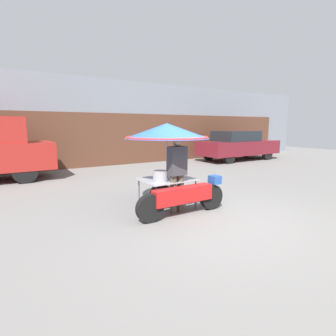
{
  "coord_description": "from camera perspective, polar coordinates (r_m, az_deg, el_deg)",
  "views": [
    {
      "loc": [
        -3.43,
        -3.68,
        1.83
      ],
      "look_at": [
        -0.41,
        1.15,
        0.91
      ],
      "focal_mm": 28.0,
      "sensor_mm": 36.0,
      "label": 1
    }
  ],
  "objects": [
    {
      "name": "vendor_motorcycle_cart",
      "position": [
        5.68,
        0.16,
        5.45
      ],
      "size": [
        2.09,
        1.84,
        1.89
      ],
      "color": "black",
      "rests_on": "ground"
    },
    {
      "name": "shopfront_building",
      "position": [
        13.12,
        -17.07,
        9.28
      ],
      "size": [
        28.0,
        2.06,
        3.91
      ],
      "color": "gray",
      "rests_on": "ground"
    },
    {
      "name": "vendor_person",
      "position": [
        5.5,
        1.99,
        -0.44
      ],
      "size": [
        0.38,
        0.22,
        1.63
      ],
      "color": "#4C473D",
      "rests_on": "ground"
    },
    {
      "name": "potted_plant",
      "position": [
        17.95,
        20.37,
        4.3
      ],
      "size": [
        0.63,
        0.63,
        0.87
      ],
      "color": "#2D2D33",
      "rests_on": "ground"
    },
    {
      "name": "parked_car",
      "position": [
        14.55,
        14.98,
        4.83
      ],
      "size": [
        4.6,
        1.78,
        1.56
      ],
      "color": "black",
      "rests_on": "ground"
    },
    {
      "name": "ground_plane",
      "position": [
        5.35,
        10.54,
        -10.98
      ],
      "size": [
        36.0,
        36.0,
        0.0
      ],
      "primitive_type": "plane",
      "color": "slate"
    }
  ]
}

